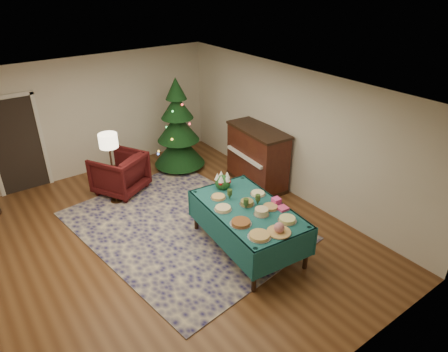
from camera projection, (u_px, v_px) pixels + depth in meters
room_shell at (164, 173)px, 6.60m from camera, size 7.00×7.00×7.00m
doorway at (17, 143)px, 8.36m from camera, size 1.08×0.04×2.16m
rug at (182, 225)px, 7.60m from camera, size 3.72×4.58×0.02m
buffet_table at (248, 216)px, 6.73m from camera, size 1.41×2.19×0.81m
platter_0 at (260, 236)px, 5.94m from camera, size 0.36×0.36×0.05m
platter_1 at (279, 229)px, 6.01m from camera, size 0.38×0.38×0.18m
platter_2 at (287, 220)px, 6.30m from camera, size 0.30×0.30×0.07m
platter_3 at (241, 223)px, 6.24m from camera, size 0.35×0.35×0.06m
platter_4 at (261, 212)px, 6.46m from camera, size 0.26×0.26×0.11m
platter_5 at (270, 207)px, 6.65m from camera, size 0.28×0.28×0.05m
platter_6 at (223, 208)px, 6.60m from camera, size 0.30×0.30×0.06m
platter_7 at (247, 203)px, 6.74m from camera, size 0.26×0.26×0.08m
platter_8 at (258, 194)px, 7.04m from camera, size 0.28×0.28×0.05m
platter_9 at (218, 197)px, 6.93m from camera, size 0.28×0.28×0.05m
goblet_0 at (230, 194)px, 6.86m from camera, size 0.09×0.09×0.19m
goblet_1 at (258, 199)px, 6.71m from camera, size 0.09×0.09×0.19m
goblet_2 at (246, 204)px, 6.59m from camera, size 0.09×0.09×0.19m
napkin_stack at (283, 208)px, 6.61m from camera, size 0.18×0.18×0.04m
gift_box at (276, 201)px, 6.75m from camera, size 0.14×0.14×0.11m
centerpiece at (223, 181)px, 7.20m from camera, size 0.29×0.29×0.34m
armchair at (119, 171)px, 8.56m from camera, size 1.25×1.23×0.97m
floor_lamp at (109, 145)px, 7.80m from camera, size 0.37×0.37×1.52m
christmas_tree at (178, 129)px, 9.38m from camera, size 1.35×1.35×2.22m
piano at (257, 157)px, 8.81m from camera, size 0.84×1.58×1.32m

